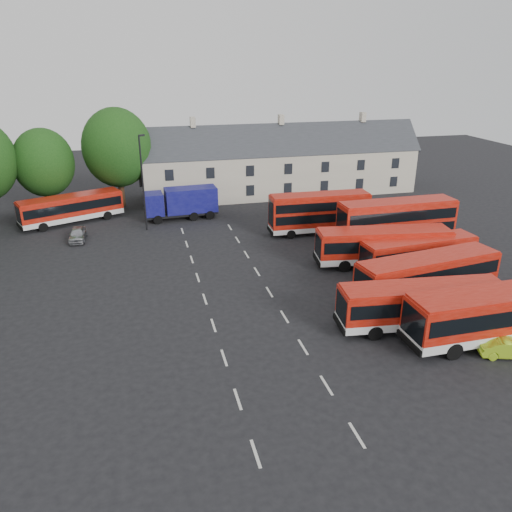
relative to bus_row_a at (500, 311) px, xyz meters
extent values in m
plane|color=black|center=(-17.15, 8.07, -2.07)|extent=(140.00, 140.00, 0.00)
cube|color=beige|center=(-17.15, -5.93, -2.06)|extent=(0.15, 1.80, 0.01)
cube|color=beige|center=(-17.15, -1.93, -2.06)|extent=(0.15, 1.80, 0.01)
cube|color=beige|center=(-17.15, 2.07, -2.06)|extent=(0.15, 1.80, 0.01)
cube|color=beige|center=(-17.15, 6.07, -2.06)|extent=(0.15, 1.80, 0.01)
cube|color=beige|center=(-17.15, 10.07, -2.06)|extent=(0.15, 1.80, 0.01)
cube|color=beige|center=(-17.15, 14.07, -2.06)|extent=(0.15, 1.80, 0.01)
cube|color=beige|center=(-17.15, 18.07, -2.06)|extent=(0.15, 1.80, 0.01)
cube|color=beige|center=(-17.15, 22.07, -2.06)|extent=(0.15, 1.80, 0.01)
cube|color=beige|center=(-17.15, 26.07, -2.06)|extent=(0.15, 1.80, 0.01)
cube|color=beige|center=(-12.15, -5.93, -2.06)|extent=(0.15, 1.80, 0.01)
cube|color=beige|center=(-12.15, -1.93, -2.06)|extent=(0.15, 1.80, 0.01)
cube|color=beige|center=(-12.15, 2.07, -2.06)|extent=(0.15, 1.80, 0.01)
cube|color=beige|center=(-12.15, 6.07, -2.06)|extent=(0.15, 1.80, 0.01)
cube|color=beige|center=(-12.15, 10.07, -2.06)|extent=(0.15, 1.80, 0.01)
cube|color=beige|center=(-12.15, 14.07, -2.06)|extent=(0.15, 1.80, 0.01)
cube|color=beige|center=(-12.15, 18.07, -2.06)|extent=(0.15, 1.80, 0.01)
cube|color=beige|center=(-12.15, 22.07, -2.06)|extent=(0.15, 1.80, 0.01)
cube|color=beige|center=(-12.15, 26.07, -2.06)|extent=(0.15, 1.80, 0.01)
cylinder|color=black|center=(-31.15, 36.07, -0.32)|extent=(0.70, 0.70, 3.50)
ellipsoid|color=#143C10|center=(-31.15, 36.07, 3.74)|extent=(6.60, 6.60, 7.59)
cylinder|color=black|center=(-23.15, 37.07, 0.03)|extent=(0.70, 0.70, 4.20)
ellipsoid|color=#143C10|center=(-23.15, 37.07, 4.90)|extent=(7.92, 7.92, 9.11)
cube|color=beige|center=(-3.15, 38.07, 0.68)|extent=(35.00, 7.00, 5.50)
cube|color=#2D3035|center=(-3.15, 38.07, 3.43)|extent=(35.70, 7.13, 7.13)
cube|color=beige|center=(-14.15, 38.07, 7.39)|extent=(0.60, 0.90, 1.20)
cube|color=beige|center=(-3.15, 38.07, 7.39)|extent=(0.60, 0.90, 1.20)
cube|color=beige|center=(7.85, 38.07, 7.39)|extent=(0.60, 0.90, 1.20)
cube|color=silver|center=(0.00, 0.00, -1.21)|extent=(12.22, 2.94, 0.61)
cube|color=#AA180A|center=(0.00, 0.00, 0.17)|extent=(12.22, 2.94, 2.16)
cube|color=black|center=(0.00, 0.00, 0.23)|extent=(11.73, 3.00, 1.05)
cube|color=#AA180A|center=(0.00, 0.00, 1.31)|extent=(11.97, 2.82, 0.13)
cylinder|color=black|center=(-3.88, -1.31, -1.52)|extent=(1.11, 0.33, 1.11)
cube|color=silver|center=(-3.84, 2.56, -1.30)|extent=(11.15, 3.62, 0.55)
cube|color=#AA180A|center=(-3.84, 2.56, -0.05)|extent=(11.15, 3.62, 1.94)
cube|color=black|center=(-3.84, 2.56, 0.00)|extent=(10.72, 3.63, 0.95)
cube|color=#AA180A|center=(-3.84, 2.56, 0.97)|extent=(10.92, 3.49, 0.12)
cylinder|color=black|center=(-7.44, 1.81, -1.57)|extent=(1.02, 0.38, 1.00)
cylinder|color=black|center=(-0.24, 3.32, -1.57)|extent=(1.02, 0.38, 1.00)
cube|color=silver|center=(-0.92, 6.65, -1.27)|extent=(11.61, 4.23, 0.57)
cube|color=#AA180A|center=(-0.92, 6.65, 0.02)|extent=(11.61, 4.23, 2.01)
cube|color=black|center=(-0.92, 6.65, 0.07)|extent=(11.17, 4.22, 0.98)
cube|color=#AA180A|center=(-0.92, 6.65, 1.08)|extent=(11.37, 4.09, 0.12)
cylinder|color=black|center=(-4.35, 4.96, -1.55)|extent=(1.06, 0.44, 1.03)
cylinder|color=black|center=(2.50, 8.34, -1.55)|extent=(1.06, 0.44, 1.03)
cube|color=silver|center=(1.04, 11.20, -1.36)|extent=(10.18, 3.11, 0.50)
cube|color=#AA180A|center=(1.04, 11.20, -0.23)|extent=(10.18, 3.11, 1.78)
cube|color=black|center=(1.04, 11.20, -0.18)|extent=(9.78, 3.13, 0.87)
cube|color=#AA180A|center=(1.04, 11.20, 0.71)|extent=(9.97, 3.00, 0.11)
cylinder|color=black|center=(-2.07, 9.91, -1.61)|extent=(0.93, 0.33, 0.91)
cylinder|color=black|center=(4.15, 12.49, -1.61)|extent=(0.93, 0.33, 0.91)
cube|color=silver|center=(-1.27, 13.01, -1.27)|extent=(11.64, 4.15, 0.57)
cube|color=#AA180A|center=(-1.27, 13.01, 0.03)|extent=(11.64, 4.15, 2.02)
cube|color=black|center=(-1.27, 13.01, 0.08)|extent=(11.19, 4.14, 0.98)
cube|color=#AA180A|center=(-1.27, 13.01, 1.09)|extent=(11.40, 4.01, 0.12)
cylinder|color=black|center=(-5.04, 12.36, -1.55)|extent=(1.07, 0.43, 1.04)
cylinder|color=black|center=(2.50, 13.67, -1.55)|extent=(1.07, 0.43, 1.04)
cube|color=silver|center=(1.84, 16.62, -1.29)|extent=(11.09, 2.65, 0.55)
cube|color=#AA180A|center=(1.84, 16.62, 0.67)|extent=(11.09, 2.65, 3.37)
cube|color=black|center=(1.84, 16.62, 0.02)|extent=(10.65, 2.70, 0.96)
cube|color=#AA180A|center=(1.84, 16.62, 2.40)|extent=(10.87, 2.55, 0.12)
cylinder|color=black|center=(-1.69, 15.44, -1.57)|extent=(1.01, 0.29, 1.01)
cylinder|color=black|center=(5.36, 17.80, -1.57)|extent=(1.01, 0.29, 1.01)
cube|color=black|center=(1.84, 16.62, 1.32)|extent=(10.65, 2.70, 0.96)
cube|color=silver|center=(-3.69, 22.12, -1.36)|extent=(10.11, 2.55, 0.50)
cube|color=#AA180A|center=(-3.69, 22.12, 0.42)|extent=(10.11, 2.55, 3.06)
cube|color=black|center=(-3.69, 22.12, -0.17)|extent=(9.71, 2.59, 0.87)
cube|color=#AA180A|center=(-3.69, 22.12, 2.00)|extent=(9.90, 2.45, 0.11)
cylinder|color=black|center=(-6.94, 21.18, -1.61)|extent=(0.92, 0.28, 0.91)
cylinder|color=black|center=(-0.45, 23.07, -1.61)|extent=(0.92, 0.28, 0.91)
cube|color=black|center=(-3.69, 22.12, 1.01)|extent=(9.71, 2.59, 0.87)
cube|color=silver|center=(-28.35, 31.60, -1.32)|extent=(10.78, 6.38, 0.53)
cube|color=#AA180A|center=(-28.35, 31.60, -0.10)|extent=(10.78, 6.38, 1.89)
cube|color=black|center=(-28.35, 31.60, -0.06)|extent=(10.41, 6.27, 0.92)
cube|color=#AA180A|center=(-28.35, 31.60, 0.89)|extent=(10.55, 6.21, 0.12)
cylinder|color=black|center=(-31.08, 29.26, -1.58)|extent=(1.00, 0.63, 0.97)
cylinder|color=black|center=(-25.63, 33.93, -1.58)|extent=(1.00, 0.63, 0.97)
cube|color=black|center=(-16.78, 30.26, -1.43)|extent=(7.95, 2.55, 0.29)
cube|color=navy|center=(-19.71, 30.08, -0.11)|extent=(2.10, 2.56, 2.35)
cube|color=black|center=(-20.64, 30.02, 0.24)|extent=(0.22, 2.09, 1.18)
cube|color=navy|center=(-15.65, 30.32, 0.04)|extent=(5.73, 2.78, 2.65)
cylinder|color=black|center=(-19.45, 28.99, -1.58)|extent=(1.00, 0.33, 0.98)
cylinder|color=black|center=(-13.87, 31.54, -1.58)|extent=(1.00, 0.33, 0.98)
imported|color=#A4A6AB|center=(-27.38, 25.68, -1.43)|extent=(1.60, 3.79, 1.28)
imported|color=#A9D821|center=(-0.50, -1.79, -1.48)|extent=(3.76, 2.16, 1.17)
cylinder|color=black|center=(-20.71, 27.32, 2.76)|extent=(0.17, 0.17, 9.65)
cube|color=black|center=(-20.44, 27.44, 7.58)|extent=(0.63, 0.46, 0.17)
camera|label=1|loc=(-21.36, -23.15, 14.84)|focal=35.00mm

